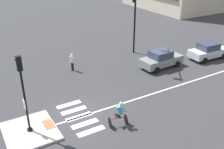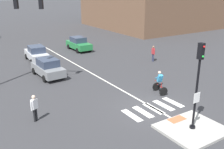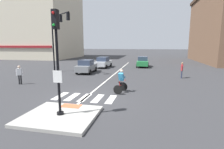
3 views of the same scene
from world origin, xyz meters
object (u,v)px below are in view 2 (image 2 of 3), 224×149
(traffic_light_mast, at_px, (3,25))
(cyclist, at_px, (160,82))
(pedestrian_at_curb_left, at_px, (34,106))
(signal_pole, at_px, (198,79))
(car_grey_westbound_far, at_px, (48,68))
(car_silver_westbound_distant, at_px, (37,54))
(pedestrian_waiting_far_side, at_px, (153,52))
(car_green_eastbound_distant, at_px, (79,44))

(traffic_light_mast, xyz_separation_m, cyclist, (9.06, -7.35, -4.04))
(pedestrian_at_curb_left, bearing_deg, traffic_light_mast, 89.34)
(signal_pole, relative_size, car_grey_westbound_far, 1.15)
(traffic_light_mast, relative_size, car_grey_westbound_far, 1.72)
(car_grey_westbound_far, relative_size, pedestrian_at_curb_left, 2.50)
(signal_pole, relative_size, pedestrian_at_curb_left, 2.87)
(car_silver_westbound_distant, bearing_deg, pedestrian_at_curb_left, -107.79)
(signal_pole, xyz_separation_m, cyclist, (2.12, 5.00, -2.16))
(traffic_light_mast, xyz_separation_m, pedestrian_waiting_far_side, (14.39, -0.52, -3.93))
(car_silver_westbound_distant, xyz_separation_m, pedestrian_at_curb_left, (-4.15, -12.92, 0.17))
(signal_pole, bearing_deg, car_grey_westbound_far, 105.24)
(signal_pole, height_order, car_green_eastbound_distant, signal_pole)
(car_silver_westbound_distant, distance_m, pedestrian_waiting_far_side, 12.37)
(car_silver_westbound_distant, xyz_separation_m, car_grey_westbound_far, (-0.72, -5.50, 0.00))
(traffic_light_mast, xyz_separation_m, car_grey_westbound_far, (3.35, 0.81, -4.10))
(car_grey_westbound_far, distance_m, cyclist, 9.95)
(car_grey_westbound_far, xyz_separation_m, cyclist, (5.71, -8.15, 0.06))
(car_silver_westbound_distant, distance_m, cyclist, 14.54)
(traffic_light_mast, relative_size, pedestrian_at_curb_left, 4.28)
(car_green_eastbound_distant, relative_size, pedestrian_waiting_far_side, 2.46)
(pedestrian_at_curb_left, distance_m, pedestrian_waiting_far_side, 15.70)
(car_green_eastbound_distant, xyz_separation_m, pedestrian_waiting_far_side, (4.37, -8.93, 0.17))
(traffic_light_mast, xyz_separation_m, car_silver_westbound_distant, (4.07, 6.31, -4.10))
(cyclist, relative_size, pedestrian_at_curb_left, 1.01)
(pedestrian_waiting_far_side, bearing_deg, car_silver_westbound_distant, 146.54)
(cyclist, relative_size, pedestrian_waiting_far_side, 1.01)
(cyclist, bearing_deg, pedestrian_at_curb_left, 175.41)
(signal_pole, relative_size, cyclist, 2.85)
(traffic_light_mast, bearing_deg, car_grey_westbound_far, 13.52)
(car_grey_westbound_far, bearing_deg, signal_pole, -74.76)
(signal_pole, height_order, cyclist, signal_pole)
(car_green_eastbound_distant, relative_size, pedestrian_at_curb_left, 2.46)
(cyclist, bearing_deg, traffic_light_mast, 140.95)
(traffic_light_mast, distance_m, car_grey_westbound_far, 5.35)
(signal_pole, xyz_separation_m, car_green_eastbound_distant, (3.09, 20.76, -2.22))
(car_grey_westbound_far, bearing_deg, car_green_eastbound_distant, 48.74)
(car_green_eastbound_distant, relative_size, car_silver_westbound_distant, 0.98)
(car_silver_westbound_distant, height_order, car_grey_westbound_far, same)
(signal_pole, bearing_deg, car_silver_westbound_distant, 98.73)
(pedestrian_waiting_far_side, bearing_deg, car_grey_westbound_far, 173.18)
(cyclist, height_order, pedestrian_waiting_far_side, cyclist)
(car_silver_westbound_distant, xyz_separation_m, cyclist, (4.99, -13.65, 0.06))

